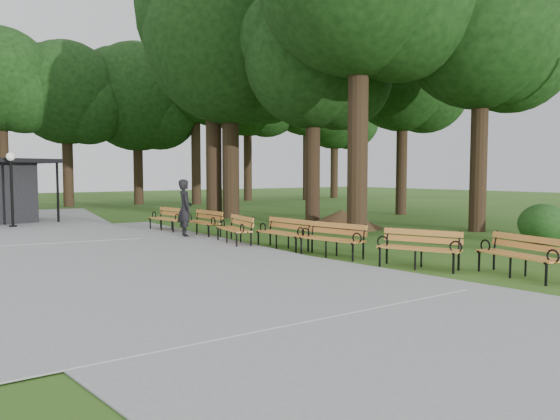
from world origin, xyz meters
TOP-DOWN VIEW (x-y plane):
  - ground at (0.00, 0.00)m, footprint 100.00×100.00m
  - path at (-4.00, 3.00)m, footprint 12.00×38.00m
  - person at (-0.75, 5.27)m, footprint 0.62×0.79m
  - lamp_post at (-4.82, 11.85)m, footprint 0.32×0.32m
  - dirt_mound at (5.33, 4.19)m, footprint 2.90×2.90m
  - bench_0 at (1.64, -4.97)m, footprint 0.99×1.99m
  - bench_1 at (0.79, -3.12)m, footprint 1.29×2.00m
  - bench_2 at (0.35, -0.73)m, footprint 0.96×1.98m
  - bench_3 at (0.17, 1.09)m, footprint 0.74×1.93m
  - bench_4 at (-0.38, 2.79)m, footprint 1.00×1.99m
  - bench_5 at (-0.10, 5.28)m, footprint 0.65×1.90m
  - bench_6 at (-0.50, 7.29)m, footprint 0.83×1.95m
  - lawn_tree_1 at (5.53, 6.17)m, footprint 5.65×5.65m
  - lawn_tree_2 at (4.44, 10.90)m, footprint 7.99×7.99m
  - lawn_tree_3 at (8.58, 0.49)m, footprint 5.73×5.73m
  - lawn_tree_4 at (4.04, 11.82)m, footprint 6.77×6.77m
  - lawn_tree_5 at (12.55, 7.45)m, footprint 5.88×5.88m
  - tree_backdrop at (7.18, 23.03)m, footprint 37.30×10.13m
  - shrub_0 at (7.03, -2.72)m, footprint 1.42×1.42m

SIDE VIEW (x-z plane):
  - ground at x=0.00m, z-range 0.00..0.00m
  - shrub_0 at x=7.03m, z-range -0.60..0.60m
  - path at x=-4.00m, z-range 0.00..0.06m
  - dirt_mound at x=5.33m, z-range 0.00..0.72m
  - bench_0 at x=1.64m, z-range 0.00..0.88m
  - bench_1 at x=0.79m, z-range 0.00..0.88m
  - bench_2 at x=0.35m, z-range 0.00..0.88m
  - bench_3 at x=0.17m, z-range 0.00..0.88m
  - bench_4 at x=-0.38m, z-range 0.00..0.88m
  - bench_5 at x=-0.10m, z-range 0.00..0.88m
  - bench_6 at x=-0.50m, z-range 0.00..0.88m
  - person at x=-0.75m, z-range 0.00..1.92m
  - lamp_post at x=-4.82m, z-range 0.66..3.57m
  - lawn_tree_1 at x=5.53m, z-range 1.94..11.54m
  - lawn_tree_5 at x=12.55m, z-range 2.08..12.21m
  - lawn_tree_3 at x=8.58m, z-range 2.15..12.29m
  - tree_backdrop at x=7.18m, z-range 0.00..15.94m
  - lawn_tree_2 at x=4.44m, z-range 2.16..14.56m
  - lawn_tree_4 at x=4.04m, z-range 2.75..15.18m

